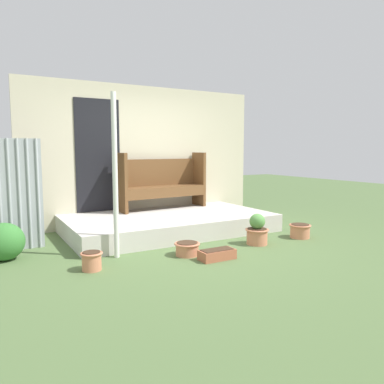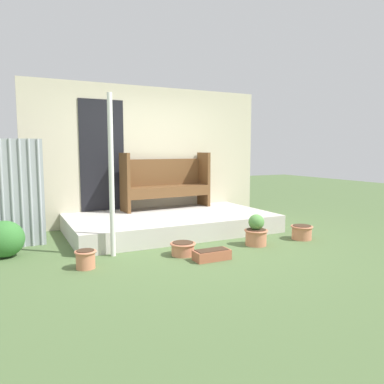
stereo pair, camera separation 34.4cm
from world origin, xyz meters
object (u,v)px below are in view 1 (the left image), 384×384
at_px(bench, 162,181).
at_px(planter_box_rect, 217,254).
at_px(shrub_by_fence, 4,242).
at_px(flower_pot_middle, 187,248).
at_px(support_post, 115,176).
at_px(flower_pot_left, 92,260).
at_px(flower_pot_far_right, 300,230).
at_px(flower_pot_right, 257,231).

bearing_deg(bench, planter_box_rect, -103.28).
bearing_deg(shrub_by_fence, flower_pot_middle, -24.07).
bearing_deg(bench, support_post, -134.56).
bearing_deg(support_post, flower_pot_middle, -24.55).
height_order(bench, flower_pot_left, bench).
xyz_separation_m(planter_box_rect, shrub_by_fence, (-2.38, 1.31, 0.18)).
height_order(flower_pot_far_right, planter_box_rect, flower_pot_far_right).
relative_size(flower_pot_far_right, planter_box_rect, 0.74).
distance_m(flower_pot_middle, flower_pot_far_right, 2.07).
bearing_deg(planter_box_rect, flower_pot_left, 166.47).
height_order(flower_pot_middle, flower_pot_right, flower_pot_right).
bearing_deg(flower_pot_left, bench, 48.05).
height_order(flower_pot_right, planter_box_rect, flower_pot_right).
height_order(flower_pot_left, flower_pot_middle, flower_pot_left).
relative_size(support_post, flower_pot_left, 8.18).
relative_size(flower_pot_right, planter_box_rect, 0.98).
xyz_separation_m(bench, planter_box_rect, (-0.40, -2.49, -0.76)).
relative_size(flower_pot_left, shrub_by_fence, 0.51).
height_order(flower_pot_right, flower_pot_far_right, flower_pot_right).
distance_m(flower_pot_middle, planter_box_rect, 0.43).
bearing_deg(bench, shrub_by_fence, -161.27).
relative_size(flower_pot_left, flower_pot_far_right, 0.75).
xyz_separation_m(bench, flower_pot_right, (0.56, -2.14, -0.63)).
relative_size(bench, flower_pot_left, 6.70).
bearing_deg(flower_pot_middle, flower_pot_right, 0.07).
height_order(support_post, planter_box_rect, support_post).
relative_size(flower_pot_middle, planter_box_rect, 0.74).
bearing_deg(flower_pot_right, planter_box_rect, -159.37).
xyz_separation_m(bench, flower_pot_far_right, (1.43, -2.15, -0.70)).
xyz_separation_m(support_post, flower_pot_right, (2.04, -0.38, -0.87)).
bearing_deg(flower_pot_right, bench, 104.64).
bearing_deg(shrub_by_fence, flower_pot_far_right, -12.99).
height_order(support_post, flower_pot_middle, support_post).
relative_size(bench, shrub_by_fence, 3.39).
bearing_deg(flower_pot_far_right, support_post, 172.16).
relative_size(support_post, bench, 1.22).
relative_size(bench, flower_pot_middle, 5.02).
distance_m(bench, flower_pot_right, 2.29).
height_order(bench, shrub_by_fence, bench).
bearing_deg(shrub_by_fence, support_post, -23.75).
height_order(flower_pot_middle, planter_box_rect, flower_pot_middle).
bearing_deg(flower_pot_far_right, flower_pot_middle, 179.60).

